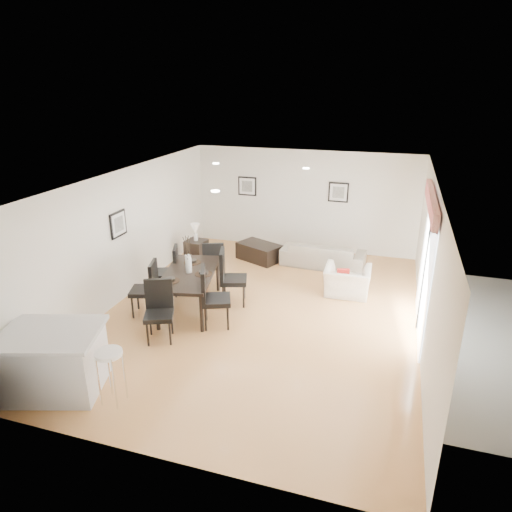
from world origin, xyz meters
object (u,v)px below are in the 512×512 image
(coffee_table, at_px, (259,252))
(kitchen_island, at_px, (54,361))
(dining_chair_enear, at_px, (211,294))
(dining_chair_foot, at_px, (214,261))
(armchair, at_px, (347,281))
(bar_stool, at_px, (109,359))
(dining_table, at_px, (189,276))
(dining_chair_wfar, at_px, (171,268))
(side_table, at_px, (196,252))
(dining_chair_head, at_px, (159,307))
(dining_chair_wnear, at_px, (148,285))
(dining_chair_efar, at_px, (229,274))
(sofa, at_px, (323,254))

(coffee_table, relative_size, kitchen_island, 0.66)
(dining_chair_enear, relative_size, dining_chair_foot, 1.11)
(armchair, xyz_separation_m, bar_stool, (-2.78, -4.60, 0.41))
(dining_table, relative_size, dining_chair_wfar, 1.93)
(side_table, distance_m, bar_stool, 5.41)
(armchair, height_order, dining_chair_head, dining_chair_head)
(dining_chair_wfar, distance_m, dining_chair_foot, 0.99)
(dining_table, height_order, kitchen_island, kitchen_island)
(side_table, bearing_deg, dining_chair_wnear, -85.47)
(dining_table, distance_m, dining_chair_efar, 0.81)
(dining_chair_wnear, distance_m, dining_chair_wfar, 0.97)
(dining_chair_enear, height_order, dining_chair_efar, dining_chair_efar)
(dining_chair_efar, bearing_deg, sofa, -46.59)
(armchair, relative_size, coffee_table, 0.89)
(dining_table, bearing_deg, dining_chair_wfar, 130.83)
(dining_table, xyz_separation_m, dining_chair_wnear, (-0.68, -0.45, -0.10))
(dining_chair_efar, height_order, kitchen_island, dining_chair_efar)
(coffee_table, height_order, kitchen_island, kitchen_island)
(armchair, xyz_separation_m, dining_chair_wnear, (-3.64, -2.05, 0.30))
(dining_chair_head, distance_m, dining_chair_foot, 2.39)
(dining_chair_head, relative_size, side_table, 1.75)
(dining_table, height_order, dining_chair_head, dining_chair_head)
(dining_chair_foot, bearing_deg, dining_chair_head, 67.66)
(dining_chair_foot, bearing_deg, dining_chair_wnear, 46.05)
(dining_chair_enear, height_order, coffee_table, dining_chair_enear)
(coffee_table, bearing_deg, bar_stool, -69.02)
(dining_chair_efar, height_order, bar_stool, dining_chair_efar)
(dining_chair_foot, xyz_separation_m, side_table, (-0.92, 1.09, -0.27))
(dining_table, xyz_separation_m, dining_chair_foot, (0.03, 1.19, -0.13))
(dining_table, distance_m, coffee_table, 3.10)
(dining_chair_wnear, distance_m, dining_chair_enear, 1.35)
(dining_chair_wfar, height_order, coffee_table, dining_chair_wfar)
(side_table, bearing_deg, dining_chair_efar, -49.59)
(coffee_table, bearing_deg, dining_table, -75.82)
(dining_chair_wfar, xyz_separation_m, dining_chair_efar, (1.35, -0.06, 0.06))
(dining_chair_wnear, distance_m, dining_chair_foot, 1.79)
(armchair, height_order, dining_table, dining_table)
(dining_chair_enear, distance_m, side_table, 3.23)
(dining_chair_wfar, distance_m, kitchen_island, 3.52)
(sofa, xyz_separation_m, dining_chair_wfar, (-2.87, -2.58, 0.30))
(dining_table, xyz_separation_m, side_table, (-0.89, 2.29, -0.41))
(bar_stool, bearing_deg, dining_chair_foot, 92.02)
(dining_chair_efar, height_order, side_table, dining_chair_efar)
(dining_chair_wnear, height_order, bar_stool, dining_chair_wnear)
(armchair, distance_m, dining_chair_wnear, 4.19)
(dining_chair_head, bearing_deg, dining_chair_enear, 21.00)
(dining_table, distance_m, kitchen_island, 3.11)
(coffee_table, distance_m, side_table, 1.62)
(sofa, distance_m, dining_chair_wnear, 4.57)
(dining_chair_head, xyz_separation_m, bar_stool, (0.22, -1.81, 0.11))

